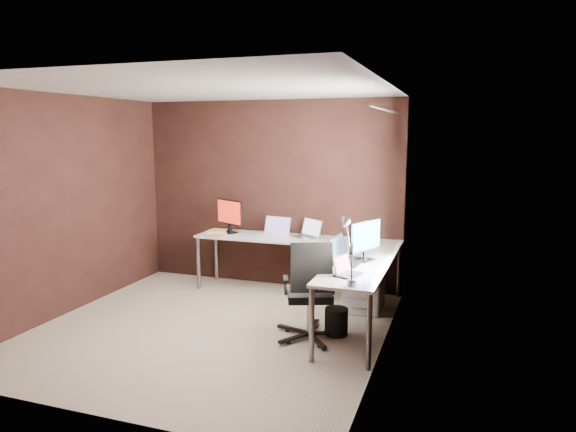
% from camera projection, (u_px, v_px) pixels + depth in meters
% --- Properties ---
extents(room, '(3.60, 3.60, 2.50)m').
position_uv_depth(room, '(241.00, 211.00, 5.21)').
color(room, beige).
rests_on(room, ground).
extents(desk, '(2.65, 2.25, 0.73)m').
position_uv_depth(desk, '(314.00, 252.00, 6.06)').
color(desk, white).
rests_on(desk, ground).
extents(drawer_pedestal, '(0.42, 0.50, 0.60)m').
position_uv_depth(drawer_pedestal, '(364.00, 285.00, 6.03)').
color(drawer_pedestal, white).
rests_on(drawer_pedestal, ground).
extents(monitor_left, '(0.47, 0.26, 0.45)m').
position_uv_depth(monitor_left, '(230.00, 214.00, 6.91)').
color(monitor_left, black).
rests_on(monitor_left, desk).
extents(monitor_right, '(0.24, 0.48, 0.42)m').
position_uv_depth(monitor_right, '(365.00, 238.00, 5.38)').
color(monitor_right, black).
rests_on(monitor_right, desk).
extents(laptop_white, '(0.40, 0.32, 0.24)m').
position_uv_depth(laptop_white, '(275.00, 232.00, 6.71)').
color(laptop_white, white).
rests_on(laptop_white, desk).
extents(laptop_silver, '(0.45, 0.42, 0.25)m').
position_uv_depth(laptop_silver, '(308.00, 234.00, 6.59)').
color(laptop_silver, silver).
rests_on(laptop_silver, desk).
extents(laptop_black_big, '(0.35, 0.45, 0.28)m').
position_uv_depth(laptop_black_big, '(344.00, 256.00, 5.36)').
color(laptop_black_big, black).
rests_on(laptop_black_big, desk).
extents(laptop_black_small, '(0.26, 0.31, 0.18)m').
position_uv_depth(laptop_black_small, '(346.00, 271.00, 4.86)').
color(laptop_black_small, black).
rests_on(laptop_black_small, desk).
extents(book_stack, '(0.27, 0.23, 0.08)m').
position_uv_depth(book_stack, '(216.00, 233.00, 6.74)').
color(book_stack, tan).
rests_on(book_stack, desk).
extents(mouse_left, '(0.10, 0.08, 0.04)m').
position_uv_depth(mouse_left, '(214.00, 234.00, 6.77)').
color(mouse_left, black).
rests_on(mouse_left, desk).
extents(mouse_corner, '(0.10, 0.08, 0.03)m').
position_uv_depth(mouse_corner, '(336.00, 243.00, 6.23)').
color(mouse_corner, black).
rests_on(mouse_corner, desk).
extents(desk_lamp, '(0.19, 0.22, 0.60)m').
position_uv_depth(desk_lamp, '(347.00, 242.00, 4.54)').
color(desk_lamp, slate).
rests_on(desk_lamp, desk).
extents(office_chair, '(0.58, 0.61, 1.03)m').
position_uv_depth(office_chair, '(310.00, 310.00, 5.16)').
color(office_chair, black).
rests_on(office_chair, ground).
extents(wastebasket, '(0.28, 0.28, 0.28)m').
position_uv_depth(wastebasket, '(336.00, 321.00, 5.30)').
color(wastebasket, black).
rests_on(wastebasket, ground).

